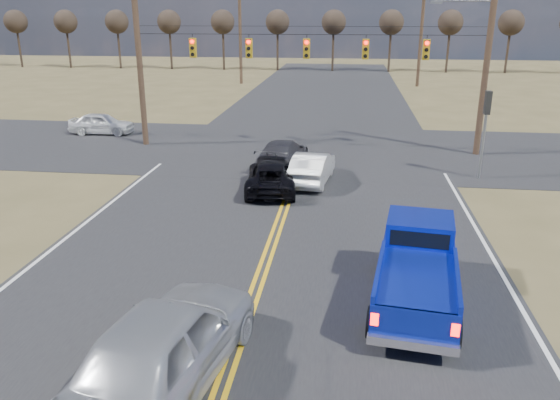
# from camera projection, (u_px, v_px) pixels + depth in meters

# --- Properties ---
(ground) EXTENTS (160.00, 160.00, 0.00)m
(ground) POSITION_uv_depth(u_px,v_px,m) (242.00, 330.00, 12.83)
(ground) COLOR brown
(ground) RESTS_ON ground
(road_main) EXTENTS (14.00, 120.00, 0.02)m
(road_main) POSITION_uv_depth(u_px,v_px,m) (289.00, 196.00, 22.21)
(road_main) COLOR #28282B
(road_main) RESTS_ON ground
(road_cross) EXTENTS (120.00, 12.00, 0.02)m
(road_cross) POSITION_uv_depth(u_px,v_px,m) (305.00, 149.00, 29.71)
(road_cross) COLOR #28282B
(road_cross) RESTS_ON ground
(signal_gantry) EXTENTS (19.60, 4.83, 10.00)m
(signal_gantry) POSITION_uv_depth(u_px,v_px,m) (316.00, 54.00, 27.80)
(signal_gantry) COLOR #473323
(signal_gantry) RESTS_ON ground
(utility_poles) EXTENTS (19.60, 58.32, 10.00)m
(utility_poles) POSITION_uv_depth(u_px,v_px,m) (305.00, 51.00, 27.07)
(utility_poles) COLOR #473323
(utility_poles) RESTS_ON ground
(treeline) EXTENTS (87.00, 117.80, 7.40)m
(treeline) POSITION_uv_depth(u_px,v_px,m) (317.00, 34.00, 36.26)
(treeline) COLOR #33261C
(treeline) RESTS_ON ground
(pickup_truck) EXTENTS (2.56, 5.33, 1.93)m
(pickup_truck) POSITION_uv_depth(u_px,v_px,m) (417.00, 270.00, 13.74)
(pickup_truck) COLOR black
(pickup_truck) RESTS_ON ground
(silver_suv) EXTENTS (3.05, 5.68, 1.84)m
(silver_suv) POSITION_uv_depth(u_px,v_px,m) (166.00, 343.00, 10.73)
(silver_suv) COLOR #AAADB3
(silver_suv) RESTS_ON ground
(black_suv) EXTENTS (2.44, 4.52, 1.20)m
(black_suv) POSITION_uv_depth(u_px,v_px,m) (271.00, 177.00, 22.66)
(black_suv) COLOR black
(black_suv) RESTS_ON ground
(white_car_queue) EXTENTS (1.89, 4.23, 1.35)m
(white_car_queue) POSITION_uv_depth(u_px,v_px,m) (312.00, 167.00, 23.77)
(white_car_queue) COLOR silver
(white_car_queue) RESTS_ON ground
(dgrey_car_queue) EXTENTS (2.34, 4.67, 1.30)m
(dgrey_car_queue) POSITION_uv_depth(u_px,v_px,m) (283.00, 153.00, 26.23)
(dgrey_car_queue) COLOR #3B3A40
(dgrey_car_queue) RESTS_ON ground
(cross_car_west) EXTENTS (1.72, 3.90, 1.30)m
(cross_car_west) POSITION_uv_depth(u_px,v_px,m) (101.00, 124.00, 33.22)
(cross_car_west) COLOR white
(cross_car_west) RESTS_ON ground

